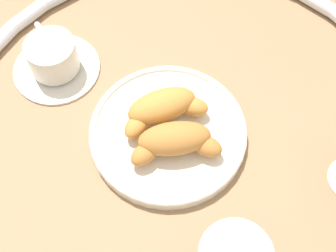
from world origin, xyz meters
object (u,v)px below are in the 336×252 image
(croissant_small, at_px, (175,141))
(croissant_large, at_px, (163,108))
(pastry_plate, at_px, (168,132))
(coffee_cup_near, at_px, (53,59))

(croissant_small, bearing_deg, croissant_large, -81.36)
(pastry_plate, bearing_deg, croissant_large, -80.92)
(pastry_plate, distance_m, coffee_cup_near, 0.21)
(pastry_plate, xyz_separation_m, croissant_small, (-0.00, 0.03, 0.03))
(pastry_plate, relative_size, croissant_large, 1.69)
(pastry_plate, xyz_separation_m, croissant_large, (0.00, -0.02, 0.03))
(coffee_cup_near, bearing_deg, croissant_small, 131.91)
(pastry_plate, bearing_deg, coffee_cup_near, -43.53)
(croissant_small, distance_m, coffee_cup_near, 0.24)
(pastry_plate, relative_size, croissant_small, 1.66)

